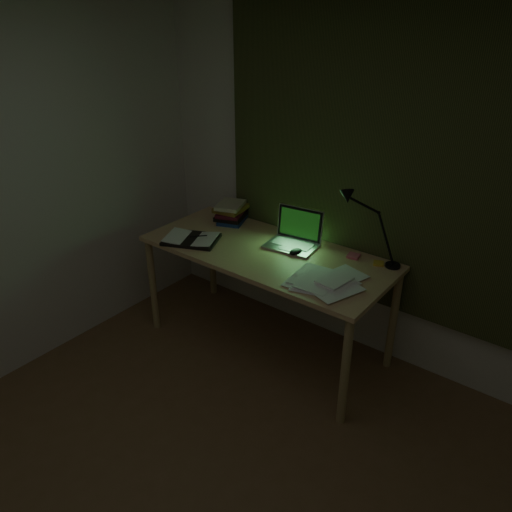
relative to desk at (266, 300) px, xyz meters
The scene contains 11 objects.
wall_back 1.09m from the desk, 43.52° to the left, with size 3.50×0.00×2.50m, color silver.
curtain 1.23m from the desk, 40.99° to the left, with size 2.20×0.06×2.00m, color #30371B.
desk is the anchor object (origin of this frame).
laptop 0.56m from the desk, 54.31° to the left, with size 0.35×0.40×0.25m, color silver, non-canonical shape.
open_textbook 0.71m from the desk, 158.66° to the right, with size 0.38×0.27×0.03m, color white, non-canonical shape.
book_stack 0.77m from the desk, 155.10° to the left, with size 0.20×0.24×0.16m, color white, non-canonical shape.
loose_papers 0.70m from the desk, ahead, with size 0.35×0.37×0.02m, color white, non-canonical shape.
mouse 0.48m from the desk, 21.10° to the left, with size 0.06×0.10×0.04m, color black.
sticky_yellow 0.88m from the desk, 22.03° to the left, with size 0.07×0.07×0.01m, color gold.
sticky_pink 0.73m from the desk, 27.91° to the left, with size 0.08×0.08×0.02m, color #F35E79.
desk_lamp 1.09m from the desk, 21.25° to the left, with size 0.35×0.27×0.53m, color black, non-canonical shape.
Camera 1 is at (1.36, -1.00, 2.36)m, focal length 35.00 mm.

